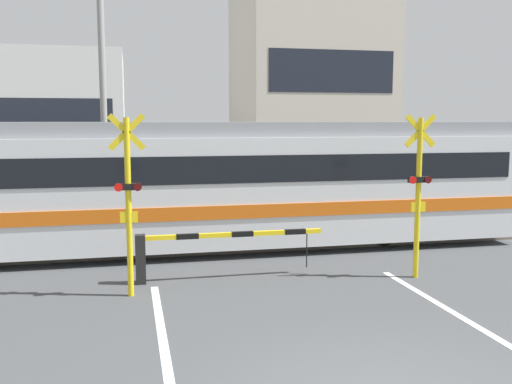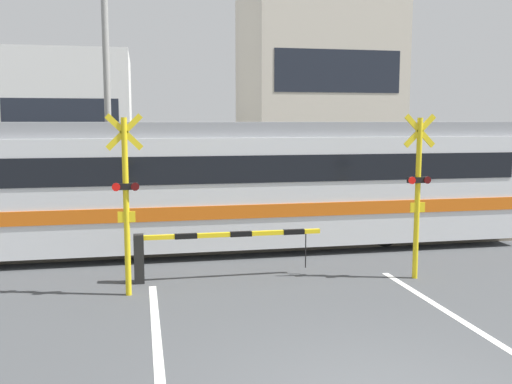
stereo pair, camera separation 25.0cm
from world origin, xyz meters
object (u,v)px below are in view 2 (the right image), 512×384
object	(u,v)px
crossing_barrier_near	(191,246)
pedestrian	(189,181)
commuter_train	(164,182)
crossing_signal_right	(418,189)
crossing_barrier_far	(280,201)
crossing_signal_left	(126,196)

from	to	relation	value
crossing_barrier_near	pedestrian	xyz separation A→B (m)	(0.77, 9.67, 0.31)
crossing_barrier_near	pedestrian	world-z (taller)	pedestrian
commuter_train	pedestrian	bearing A→B (deg)	80.15
crossing_signal_right	crossing_barrier_near	bearing A→B (deg)	170.43
crossing_barrier_far	pedestrian	xyz separation A→B (m)	(-2.55, 3.82, 0.31)
commuter_train	pedestrian	size ratio (longest dim) A/B	10.21
crossing_barrier_near	crossing_signal_left	world-z (taller)	crossing_signal_left
commuter_train	crossing_barrier_near	distance (m)	3.10
crossing_barrier_far	crossing_signal_right	xyz separation A→B (m)	(1.25, -6.62, 1.15)
crossing_signal_left	crossing_signal_right	xyz separation A→B (m)	(5.83, 0.00, 0.00)
pedestrian	commuter_train	bearing A→B (deg)	-99.85
commuter_train	crossing_barrier_near	world-z (taller)	commuter_train
crossing_barrier_near	pedestrian	distance (m)	9.70
crossing_signal_left	crossing_signal_right	size ratio (longest dim) A/B	1.00
commuter_train	crossing_signal_right	xyz separation A→B (m)	(4.98, -3.67, 0.15)
crossing_barrier_near	crossing_signal_left	xyz separation A→B (m)	(-1.25, -0.77, 1.15)
crossing_barrier_far	pedestrian	distance (m)	4.60
commuter_train	crossing_barrier_near	size ratio (longest dim) A/B	4.68
crossing_signal_left	crossing_signal_right	distance (m)	5.83
crossing_signal_right	crossing_signal_left	bearing A→B (deg)	180.00
crossing_barrier_far	crossing_signal_left	world-z (taller)	crossing_signal_left
crossing_barrier_near	crossing_barrier_far	distance (m)	6.73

